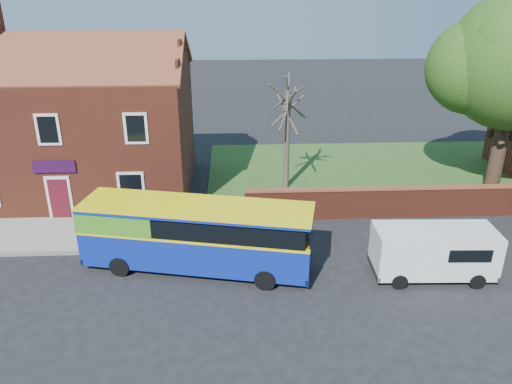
{
  "coord_description": "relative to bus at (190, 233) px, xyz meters",
  "views": [
    {
      "loc": [
        1.5,
        -15.12,
        10.98
      ],
      "look_at": [
        2.46,
        5.0,
        2.34
      ],
      "focal_mm": 35.0,
      "sensor_mm": 36.0,
      "label": 1
    }
  ],
  "objects": [
    {
      "name": "ground",
      "position": [
        0.31,
        -2.73,
        -1.6
      ],
      "size": [
        120.0,
        120.0,
        0.0
      ],
      "primitive_type": "plane",
      "color": "black",
      "rests_on": "ground"
    },
    {
      "name": "pavement",
      "position": [
        -6.69,
        3.02,
        -1.54
      ],
      "size": [
        18.0,
        3.5,
        0.12
      ],
      "primitive_type": "cube",
      "color": "gray",
      "rests_on": "ground"
    },
    {
      "name": "kerb",
      "position": [
        -6.69,
        1.27,
        -1.53
      ],
      "size": [
        18.0,
        0.15,
        0.14
      ],
      "primitive_type": "cube",
      "color": "slate",
      "rests_on": "ground"
    },
    {
      "name": "grass_strip",
      "position": [
        13.31,
        10.27,
        -1.58
      ],
      "size": [
        26.0,
        12.0,
        0.04
      ],
      "primitive_type": "cube",
      "color": "#426B28",
      "rests_on": "ground"
    },
    {
      "name": "shop_building",
      "position": [
        -6.71,
        8.77,
        1.81
      ],
      "size": [
        12.3,
        8.13,
        10.5
      ],
      "color": "maroon",
      "rests_on": "ground"
    },
    {
      "name": "boundary_wall",
      "position": [
        13.31,
        4.27,
        -0.79
      ],
      "size": [
        22.0,
        0.38,
        1.6
      ],
      "color": "maroon",
      "rests_on": "ground"
    },
    {
      "name": "bus",
      "position": [
        0.0,
        0.0,
        0.0
      ],
      "size": [
        9.49,
        4.23,
        2.81
      ],
      "rotation": [
        0.0,
        0.0,
        -0.21
      ],
      "color": "#0E259B",
      "rests_on": "ground"
    },
    {
      "name": "van_near",
      "position": [
        9.61,
        -1.12,
        -0.45
      ],
      "size": [
        4.74,
        2.1,
        2.05
      ],
      "rotation": [
        0.0,
        0.0,
        -0.04
      ],
      "color": "white",
      "rests_on": "ground"
    },
    {
      "name": "bare_tree",
      "position": [
        4.75,
        8.29,
        1.52
      ],
      "size": [
        2.28,
        2.71,
        6.08
      ],
      "color": "#4C4238",
      "rests_on": "ground"
    }
  ]
}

